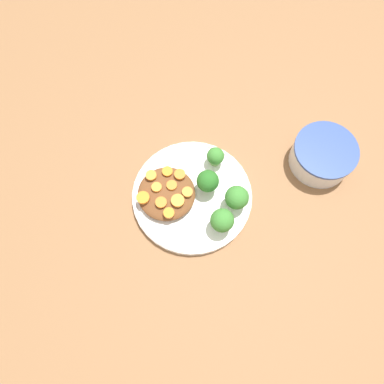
% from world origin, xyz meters
% --- Properties ---
extents(ground_plane, '(4.00, 4.00, 0.00)m').
position_xyz_m(ground_plane, '(0.00, 0.00, 0.00)').
color(ground_plane, '#8C603D').
extents(plate, '(0.23, 0.23, 0.02)m').
position_xyz_m(plate, '(0.00, 0.00, 0.01)').
color(plate, white).
rests_on(plate, ground_plane).
extents(dip_bowl, '(0.13, 0.13, 0.06)m').
position_xyz_m(dip_bowl, '(-0.24, -0.13, 0.03)').
color(dip_bowl, silver).
rests_on(dip_bowl, ground_plane).
extents(stew_mound, '(0.11, 0.11, 0.02)m').
position_xyz_m(stew_mound, '(0.05, 0.01, 0.03)').
color(stew_mound, brown).
rests_on(stew_mound, plate).
extents(broccoli_floret_0, '(0.04, 0.04, 0.06)m').
position_xyz_m(broccoli_floret_0, '(-0.03, -0.02, 0.05)').
color(broccoli_floret_0, '#759E51').
rests_on(broccoli_floret_0, plate).
extents(broccoli_floret_1, '(0.05, 0.05, 0.06)m').
position_xyz_m(broccoli_floret_1, '(-0.08, 0.00, 0.05)').
color(broccoli_floret_1, '#7FA85B').
rests_on(broccoli_floret_1, plate).
extents(broccoli_floret_2, '(0.04, 0.04, 0.06)m').
position_xyz_m(broccoli_floret_2, '(-0.07, 0.05, 0.05)').
color(broccoli_floret_2, '#759E51').
rests_on(broccoli_floret_2, plate).
extents(broccoli_floret_3, '(0.03, 0.03, 0.05)m').
position_xyz_m(broccoli_floret_3, '(-0.03, -0.08, 0.04)').
color(broccoli_floret_3, '#7FA85B').
rests_on(broccoli_floret_3, plate).
extents(carrot_slice_0, '(0.03, 0.03, 0.01)m').
position_xyz_m(carrot_slice_0, '(0.02, 0.03, 0.04)').
color(carrot_slice_0, orange).
rests_on(carrot_slice_0, stew_mound).
extents(carrot_slice_1, '(0.02, 0.02, 0.01)m').
position_xyz_m(carrot_slice_1, '(0.04, 0.00, 0.04)').
color(carrot_slice_1, orange).
rests_on(carrot_slice_1, stew_mound).
extents(carrot_slice_2, '(0.02, 0.02, 0.01)m').
position_xyz_m(carrot_slice_2, '(0.09, 0.04, 0.04)').
color(carrot_slice_2, orange).
rests_on(carrot_slice_2, stew_mound).
extents(carrot_slice_3, '(0.02, 0.02, 0.00)m').
position_xyz_m(carrot_slice_3, '(0.01, 0.01, 0.04)').
color(carrot_slice_3, orange).
rests_on(carrot_slice_3, stew_mound).
extents(carrot_slice_4, '(0.02, 0.02, 0.01)m').
position_xyz_m(carrot_slice_4, '(0.03, -0.03, 0.04)').
color(carrot_slice_4, orange).
rests_on(carrot_slice_4, stew_mound).
extents(carrot_slice_5, '(0.02, 0.02, 0.01)m').
position_xyz_m(carrot_slice_5, '(0.08, -0.01, 0.04)').
color(carrot_slice_5, orange).
rests_on(carrot_slice_5, stew_mound).
extents(carrot_slice_6, '(0.02, 0.02, 0.01)m').
position_xyz_m(carrot_slice_6, '(0.03, 0.05, 0.04)').
color(carrot_slice_6, orange).
rests_on(carrot_slice_6, stew_mound).
extents(carrot_slice_7, '(0.02, 0.02, 0.01)m').
position_xyz_m(carrot_slice_7, '(0.07, 0.01, 0.04)').
color(carrot_slice_7, orange).
rests_on(carrot_slice_7, stew_mound).
extents(carrot_slice_8, '(0.02, 0.02, 0.01)m').
position_xyz_m(carrot_slice_8, '(0.05, 0.04, 0.04)').
color(carrot_slice_8, orange).
rests_on(carrot_slice_8, stew_mound).
extents(carrot_slice_9, '(0.02, 0.02, 0.00)m').
position_xyz_m(carrot_slice_9, '(0.05, -0.03, 0.04)').
color(carrot_slice_9, orange).
rests_on(carrot_slice_9, stew_mound).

